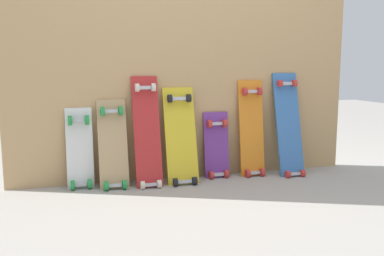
% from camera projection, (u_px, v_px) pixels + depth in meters
% --- Properties ---
extents(ground_plane, '(12.00, 12.00, 0.00)m').
position_uv_depth(ground_plane, '(190.00, 178.00, 3.27)').
color(ground_plane, '#9E9991').
extents(plywood_wall_panel, '(2.67, 0.04, 1.89)m').
position_uv_depth(plywood_wall_panel, '(187.00, 55.00, 3.19)').
color(plywood_wall_panel, tan).
rests_on(plywood_wall_panel, ground).
extents(skateboard_white, '(0.19, 0.16, 0.63)m').
position_uv_depth(skateboard_white, '(80.00, 152.00, 3.00)').
color(skateboard_white, silver).
rests_on(skateboard_white, ground).
extents(skateboard_natural, '(0.21, 0.24, 0.69)m').
position_uv_depth(skateboard_natural, '(113.00, 148.00, 3.02)').
color(skateboard_natural, tan).
rests_on(skateboard_natural, ground).
extents(skateboard_red, '(0.19, 0.27, 0.86)m').
position_uv_depth(skateboard_red, '(147.00, 136.00, 3.05)').
color(skateboard_red, '#B22626').
rests_on(skateboard_red, ground).
extents(skateboard_yellow, '(0.23, 0.26, 0.77)m').
position_uv_depth(skateboard_yellow, '(181.00, 140.00, 3.13)').
color(skateboard_yellow, gold).
rests_on(skateboard_yellow, ground).
extents(skateboard_purple, '(0.20, 0.14, 0.57)m').
position_uv_depth(skateboard_purple, '(217.00, 149.00, 3.29)').
color(skateboard_purple, '#6B338C').
rests_on(skateboard_purple, ground).
extents(skateboard_orange, '(0.20, 0.18, 0.81)m').
position_uv_depth(skateboard_orange, '(252.00, 132.00, 3.33)').
color(skateboard_orange, orange).
rests_on(skateboard_orange, ground).
extents(skateboard_blue, '(0.21, 0.27, 0.88)m').
position_uv_depth(skateboard_blue, '(289.00, 129.00, 3.36)').
color(skateboard_blue, '#386BAD').
rests_on(skateboard_blue, ground).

